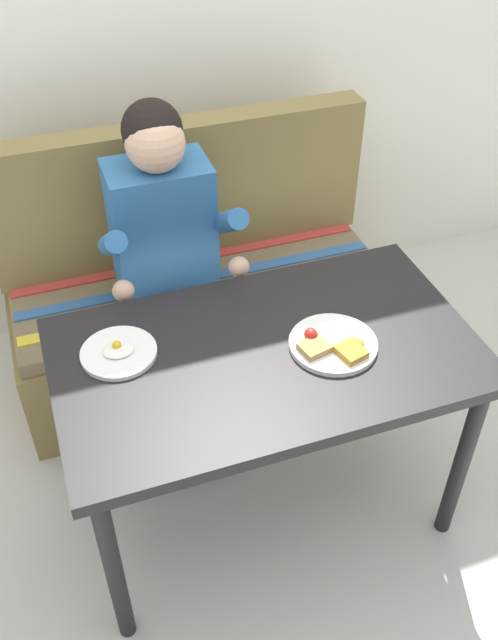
{
  "coord_description": "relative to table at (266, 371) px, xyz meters",
  "views": [
    {
      "loc": [
        -0.52,
        -1.35,
        2.08
      ],
      "look_at": [
        0.0,
        0.15,
        0.72
      ],
      "focal_mm": 39.28,
      "sensor_mm": 36.0,
      "label": 1
    }
  ],
  "objects": [
    {
      "name": "ground_plane",
      "position": [
        0.0,
        0.0,
        -0.65
      ],
      "size": [
        8.0,
        8.0,
        0.0
      ],
      "primitive_type": "plane",
      "color": "beige"
    },
    {
      "name": "back_wall",
      "position": [
        0.0,
        1.27,
        0.65
      ],
      "size": [
        4.4,
        0.1,
        2.6
      ],
      "primitive_type": "cube",
      "color": "silver",
      "rests_on": "ground"
    },
    {
      "name": "plate_eggs",
      "position": [
        -0.4,
        0.12,
        0.09
      ],
      "size": [
        0.21,
        0.21,
        0.04
      ],
      "color": "white",
      "rests_on": "table"
    },
    {
      "name": "table",
      "position": [
        0.0,
        0.0,
        0.0
      ],
      "size": [
        1.2,
        0.7,
        0.73
      ],
      "color": "black",
      "rests_on": "ground"
    },
    {
      "name": "couch",
      "position": [
        0.0,
        0.76,
        -0.32
      ],
      "size": [
        1.44,
        0.56,
        1.0
      ],
      "color": "olive",
      "rests_on": "ground"
    },
    {
      "name": "plate_breakfast",
      "position": [
        0.18,
        -0.05,
        0.1
      ],
      "size": [
        0.25,
        0.25,
        0.05
      ],
      "color": "white",
      "rests_on": "table"
    },
    {
      "name": "person",
      "position": [
        -0.14,
        0.59,
        0.09
      ],
      "size": [
        0.45,
        0.61,
        1.21
      ],
      "color": "#2E669D",
      "rests_on": "ground"
    }
  ]
}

